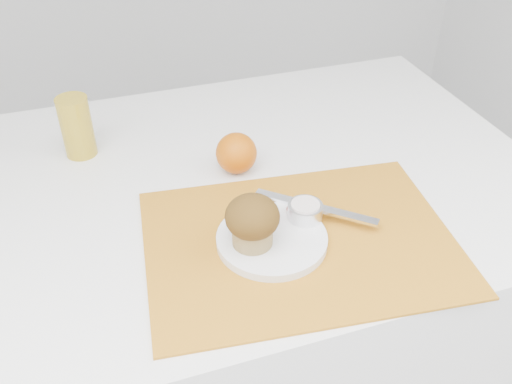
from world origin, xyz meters
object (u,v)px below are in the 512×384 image
object	(u,v)px
table	(233,314)
orange	(236,153)
plate	(272,239)
juice_glass	(77,127)
muffin	(252,221)

from	to	relation	value
table	orange	bearing A→B (deg)	42.85
plate	orange	distance (m)	0.22
table	plate	size ratio (longest dim) A/B	6.71
orange	juice_glass	bearing A→B (deg)	150.62
juice_glass	muffin	world-z (taller)	juice_glass
plate	muffin	size ratio (longest dim) A/B	2.09
table	juice_glass	bearing A→B (deg)	144.53
orange	juice_glass	size ratio (longest dim) A/B	0.64
plate	juice_glass	world-z (taller)	juice_glass
juice_glass	muffin	bearing A→B (deg)	-58.53
table	orange	xyz separation A→B (m)	(0.03, 0.02, 0.41)
orange	muffin	size ratio (longest dim) A/B	0.91
juice_glass	muffin	xyz separation A→B (m)	(0.23, -0.38, 0.00)
table	orange	size ratio (longest dim) A/B	15.40
table	orange	distance (m)	0.42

